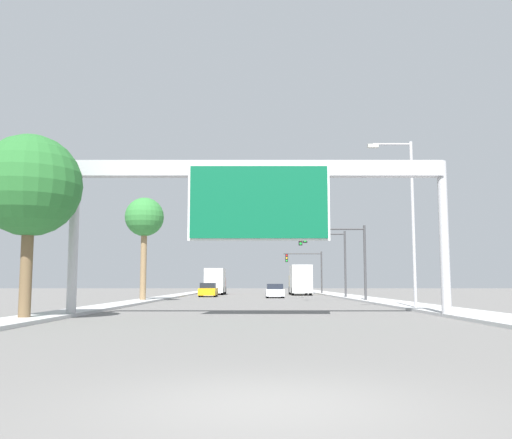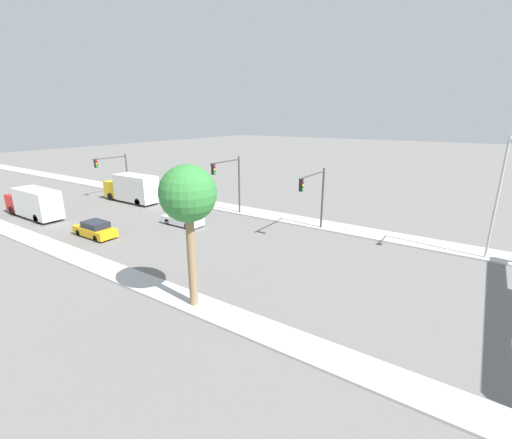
{
  "view_description": "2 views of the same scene",
  "coord_description": "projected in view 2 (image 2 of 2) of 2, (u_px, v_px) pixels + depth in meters",
  "views": [
    {
      "loc": [
        -0.12,
        -7.12,
        1.48
      ],
      "look_at": [
        0.0,
        24.1,
        4.96
      ],
      "focal_mm": 40.0,
      "sensor_mm": 36.0,
      "label": 1
    },
    {
      "loc": [
        -21.87,
        25.46,
        10.67
      ],
      "look_at": [
        0.7,
        40.53,
        2.49
      ],
      "focal_mm": 24.0,
      "sensor_mm": 36.0,
      "label": 2
    }
  ],
  "objects": [
    {
      "name": "traffic_light_far_intersection",
      "position": [
        116.0,
        168.0,
        47.39
      ],
      "size": [
        5.08,
        0.32,
        5.61
      ],
      "color": "#3D3D3F",
      "rests_on": "ground"
    },
    {
      "name": "sidewalk_right",
      "position": [
        173.0,
        198.0,
        46.4
      ],
      "size": [
        3.0,
        120.0,
        0.15
      ],
      "color": "#BCBCBC",
      "rests_on": "ground"
    },
    {
      "name": "traffic_light_mid_block",
      "position": [
        231.0,
        177.0,
        36.79
      ],
      "size": [
        4.79,
        0.32,
        6.49
      ],
      "color": "#3D3D3F",
      "rests_on": "ground"
    },
    {
      "name": "truck_box_secondary",
      "position": [
        132.0,
        188.0,
        43.99
      ],
      "size": [
        2.38,
        8.44,
        3.58
      ],
      "color": "yellow",
      "rests_on": "ground"
    },
    {
      "name": "car_far_right",
      "position": [
        95.0,
        229.0,
        31.5
      ],
      "size": [
        1.81,
        4.47,
        1.48
      ],
      "color": "gold",
      "rests_on": "ground"
    },
    {
      "name": "street_lamp_right",
      "position": [
        499.0,
        191.0,
        24.91
      ],
      "size": [
        2.52,
        0.28,
        9.4
      ],
      "color": "#B2B2B7",
      "rests_on": "ground"
    },
    {
      "name": "traffic_light_near_intersection",
      "position": [
        316.0,
        191.0,
        31.36
      ],
      "size": [
        5.24,
        0.32,
        6.04
      ],
      "color": "#3D3D3F",
      "rests_on": "ground"
    },
    {
      "name": "palm_tree_background",
      "position": [
        188.0,
        196.0,
        18.19
      ],
      "size": [
        3.11,
        3.11,
        8.31
      ],
      "color": "#8C704C",
      "rests_on": "ground"
    },
    {
      "name": "truck_box_primary",
      "position": [
        34.0,
        203.0,
        37.18
      ],
      "size": [
        2.3,
        8.54,
        3.25
      ],
      "color": "red",
      "rests_on": "ground"
    },
    {
      "name": "car_near_center",
      "position": [
        183.0,
        219.0,
        34.84
      ],
      "size": [
        1.78,
        4.46,
        1.39
      ],
      "color": "silver",
      "rests_on": "ground"
    },
    {
      "name": "median_strip_left",
      "position": [
        23.0,
        236.0,
        31.67
      ],
      "size": [
        2.0,
        120.0,
        0.15
      ],
      "color": "#BCBCBC",
      "rests_on": "ground"
    }
  ]
}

